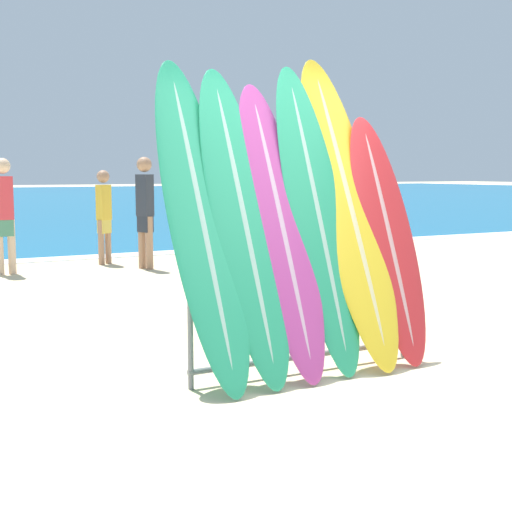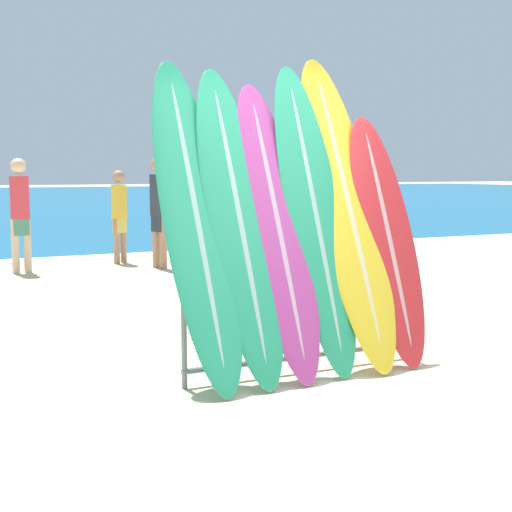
# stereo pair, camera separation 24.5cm
# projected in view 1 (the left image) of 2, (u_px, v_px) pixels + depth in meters

# --- Properties ---
(ground_plane) EXTENTS (160.00, 160.00, 0.00)m
(ground_plane) POSITION_uv_depth(u_px,v_px,m) (390.00, 393.00, 4.89)
(ground_plane) COLOR beige
(surfboard_rack) EXTENTS (1.93, 0.04, 0.79)m
(surfboard_rack) POSITION_uv_depth(u_px,v_px,m) (306.00, 316.00, 5.37)
(surfboard_rack) COLOR slate
(surfboard_rack) RESTS_ON ground_plane
(surfboard_slot_0) EXTENTS (0.50, 1.22, 2.37)m
(surfboard_slot_0) POSITION_uv_depth(u_px,v_px,m) (201.00, 218.00, 5.07)
(surfboard_slot_0) COLOR #289E70
(surfboard_slot_0) RESTS_ON ground_plane
(surfboard_slot_1) EXTENTS (0.50, 1.11, 2.32)m
(surfboard_slot_1) POSITION_uv_depth(u_px,v_px,m) (243.00, 220.00, 5.20)
(surfboard_slot_1) COLOR #289E70
(surfboard_slot_1) RESTS_ON ground_plane
(surfboard_slot_2) EXTENTS (0.49, 1.05, 2.21)m
(surfboard_slot_2) POSITION_uv_depth(u_px,v_px,m) (280.00, 226.00, 5.32)
(surfboard_slot_2) COLOR #B23D8E
(surfboard_slot_2) RESTS_ON ground_plane
(surfboard_slot_3) EXTENTS (0.49, 1.00, 2.37)m
(surfboard_slot_3) POSITION_uv_depth(u_px,v_px,m) (317.00, 214.00, 5.48)
(surfboard_slot_3) COLOR #289E70
(surfboard_slot_3) RESTS_ON ground_plane
(surfboard_slot_4) EXTENTS (0.57, 1.20, 2.47)m
(surfboard_slot_4) POSITION_uv_depth(u_px,v_px,m) (348.00, 207.00, 5.66)
(surfboard_slot_4) COLOR yellow
(surfboard_slot_4) RESTS_ON ground_plane
(surfboard_slot_5) EXTENTS (0.51, 0.85, 1.98)m
(surfboard_slot_5) POSITION_uv_depth(u_px,v_px,m) (387.00, 237.00, 5.73)
(surfboard_slot_5) COLOR red
(surfboard_slot_5) RESTS_ON ground_plane
(person_near_water) EXTENTS (0.29, 0.23, 1.71)m
(person_near_water) POSITION_uv_depth(u_px,v_px,m) (4.00, 211.00, 10.42)
(person_near_water) COLOR beige
(person_near_water) RESTS_ON ground_plane
(person_mid_beach) EXTENTS (0.21, 0.26, 1.56)m
(person_mid_beach) POSITION_uv_depth(u_px,v_px,m) (228.00, 215.00, 10.95)
(person_mid_beach) COLOR beige
(person_mid_beach) RESTS_ON ground_plane
(person_far_left) EXTENTS (0.24, 0.29, 1.74)m
(person_far_left) POSITION_uv_depth(u_px,v_px,m) (145.00, 208.00, 11.04)
(person_far_left) COLOR #A87A5B
(person_far_left) RESTS_ON ground_plane
(person_far_right) EXTENTS (0.26, 0.23, 1.54)m
(person_far_right) POSITION_uv_depth(u_px,v_px,m) (104.00, 213.00, 11.62)
(person_far_right) COLOR #A87A5B
(person_far_right) RESTS_ON ground_plane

